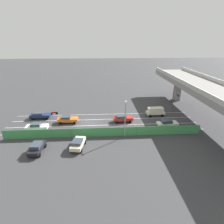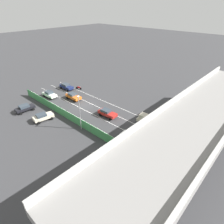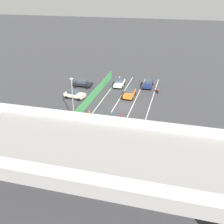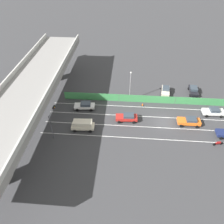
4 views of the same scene
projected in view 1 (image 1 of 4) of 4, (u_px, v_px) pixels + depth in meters
The scene contains 19 objects.
ground_plane at pixel (90, 123), 42.72m from camera, with size 300.00×300.00×0.00m, color #38383A.
lane_line_left_edge at pixel (103, 114), 47.41m from camera, with size 0.14×42.35×0.01m, color silver.
lane_line_mid_left at pixel (103, 119), 44.40m from camera, with size 0.14×42.35×0.01m, color silver.
lane_line_mid_right at pixel (104, 125), 41.40m from camera, with size 0.14×42.35×0.01m, color silver.
lane_line_right_edge at pixel (104, 132), 38.40m from camera, with size 0.14×42.35×0.01m, color silver.
elevated_overpass at pixel (207, 90), 41.61m from camera, with size 48.41×9.36×8.95m.
green_fence at pixel (104, 132), 36.34m from camera, with size 0.10×38.45×1.88m.
car_taxi_orange at pixel (67, 119), 42.26m from camera, with size 2.08×4.54×1.66m.
car_sedan_white at pixel (167, 123), 40.33m from camera, with size 2.27×4.58×1.65m.
car_van_cream at pixel (155, 111), 46.20m from camera, with size 2.22×4.54×2.10m.
car_sedan_red at pixel (123, 118), 42.79m from camera, with size 2.18×4.50×1.62m.
car_hatchback_white at pixel (37, 127), 38.69m from camera, with size 2.12×4.51×1.69m.
car_sedan_navy at pixel (40, 115), 44.52m from camera, with size 2.04×4.69×1.62m.
motorcycle at pixel (54, 113), 47.08m from camera, with size 0.72×1.92×0.93m.
parked_sedan_dark at pixel (37, 147), 31.36m from camera, with size 4.40×2.21×1.63m.
parked_sedan_cream at pixel (78, 143), 32.47m from camera, with size 4.47×2.58×1.65m.
traffic_light at pixel (175, 98), 47.04m from camera, with size 3.44×0.40×5.48m.
street_lamp at pixel (125, 116), 34.81m from camera, with size 0.60×0.36×7.44m.
traffic_cone at pixel (109, 132), 37.78m from camera, with size 0.47×0.47×0.59m.
Camera 1 is at (39.10, 2.70, 17.92)m, focal length 29.92 mm.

